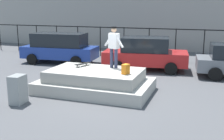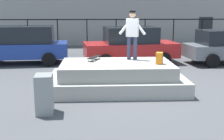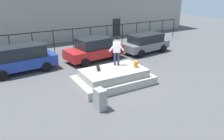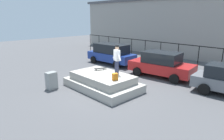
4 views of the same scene
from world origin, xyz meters
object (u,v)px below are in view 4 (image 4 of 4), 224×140
object	(u,v)px
car_blue_hatchback_near	(111,53)
skateboarder	(117,58)
car_red_sedan_mid	(161,64)
backpack	(115,77)
utility_box	(51,81)
skateboard	(100,68)

from	to	relation	value
car_blue_hatchback_near	skateboarder	bearing A→B (deg)	-40.30
car_red_sedan_mid	backpack	bearing A→B (deg)	-85.54
car_red_sedan_mid	utility_box	size ratio (longest dim) A/B	4.56
car_blue_hatchback_near	car_red_sedan_mid	world-z (taller)	car_blue_hatchback_near
utility_box	backpack	bearing A→B (deg)	25.75
skateboard	car_blue_hatchback_near	distance (m)	5.65
car_blue_hatchback_near	car_red_sedan_mid	bearing A→B (deg)	-1.16
backpack	skateboarder	bearing A→B (deg)	-119.36
car_blue_hatchback_near	backpack	bearing A→B (deg)	-41.71
skateboard	car_blue_hatchback_near	size ratio (longest dim) A/B	0.18
skateboarder	skateboard	bearing A→B (deg)	-174.47
car_red_sedan_mid	utility_box	xyz separation A→B (m)	(-3.01, -6.96, -0.38)
skateboarder	car_red_sedan_mid	world-z (taller)	skateboarder
car_blue_hatchback_near	car_red_sedan_mid	size ratio (longest dim) A/B	0.99
skateboard	backpack	distance (m)	2.27
car_blue_hatchback_near	car_red_sedan_mid	xyz separation A→B (m)	(5.35, -0.11, -0.06)
skateboard	backpack	xyz separation A→B (m)	(2.13, -0.79, 0.09)
skateboarder	backpack	bearing A→B (deg)	-49.32
skateboarder	car_blue_hatchback_near	distance (m)	6.57
backpack	car_red_sedan_mid	distance (m)	5.03
backpack	utility_box	bearing A→B (deg)	-40.21
backpack	car_blue_hatchback_near	bearing A→B (deg)	-111.75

